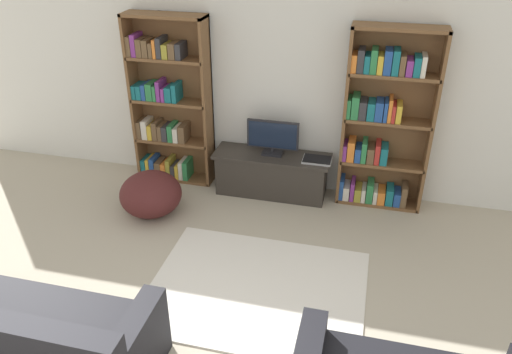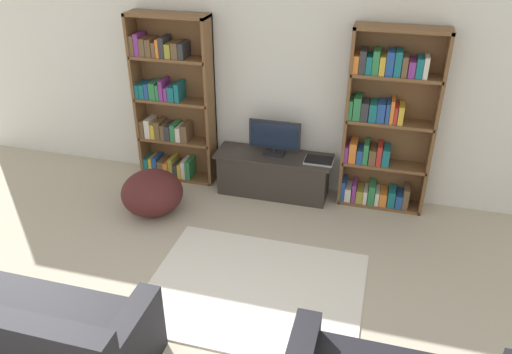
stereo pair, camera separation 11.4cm
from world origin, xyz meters
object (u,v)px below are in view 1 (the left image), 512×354
bookshelf_right (383,123)px  television (273,137)px  tv_stand (272,174)px  beanbag_ottoman (151,194)px  couch_left_sectional (28,340)px  bookshelf_left (168,105)px  laptop (317,160)px

bookshelf_right → television: 1.26m
tv_stand → beanbag_ottoman: 1.47m
tv_stand → beanbag_ottoman: tv_stand is taller
tv_stand → couch_left_sectional: bearing=-112.0°
bookshelf_right → beanbag_ottoman: bookshelf_right is taller
tv_stand → couch_left_sectional: 3.27m
bookshelf_left → tv_stand: bookshelf_left is taller
beanbag_ottoman → laptop: bearing=22.8°
television → laptop: 0.59m
bookshelf_left → couch_left_sectional: bookshelf_left is taller
laptop → bookshelf_right: bearing=11.8°
bookshelf_right → couch_left_sectional: 4.06m
tv_stand → couch_left_sectional: couch_left_sectional is taller
bookshelf_left → television: 1.36m
television → beanbag_ottoman: bearing=-147.1°
television → laptop: television is taller
bookshelf_right → tv_stand: (-1.23, -0.11, -0.74)m
tv_stand → beanbag_ottoman: (-1.24, -0.78, -0.01)m
bookshelf_left → couch_left_sectional: size_ratio=1.08×
bookshelf_left → couch_left_sectional: 3.23m
tv_stand → television: television is taller
bookshelf_left → beanbag_ottoman: bookshelf_left is taller
bookshelf_right → bookshelf_left: bearing=180.0°
tv_stand → television: (0.00, 0.02, 0.48)m
television → beanbag_ottoman: 1.56m
couch_left_sectional → laptop: bearing=59.5°
bookshelf_right → television: (-1.23, -0.09, -0.26)m
television → laptop: bearing=-5.4°
couch_left_sectional → beanbag_ottoman: (-0.02, 2.25, -0.03)m
television → bookshelf_right: bearing=4.3°
bookshelf_left → tv_stand: (1.34, -0.12, -0.73)m
television → couch_left_sectional: television is taller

